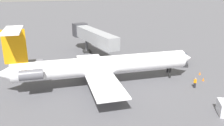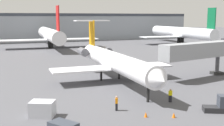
# 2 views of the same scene
# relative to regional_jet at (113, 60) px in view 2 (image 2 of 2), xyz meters

# --- Properties ---
(ground_plane) EXTENTS (400.00, 400.00, 0.10)m
(ground_plane) POSITION_rel_regional_jet_xyz_m (-0.89, -1.76, -3.50)
(ground_plane) COLOR #4C4C51
(regional_jet) EXTENTS (20.14, 31.96, 9.78)m
(regional_jet) POSITION_rel_regional_jet_xyz_m (0.00, 0.00, 0.00)
(regional_jet) COLOR white
(regional_jet) RESTS_ON ground_plane
(jet_bridge) EXTENTS (18.90, 6.46, 6.39)m
(jet_bridge) POSITION_rel_regional_jet_xyz_m (16.90, -2.74, 1.26)
(jet_bridge) COLOR gray
(jet_bridge) RESTS_ON ground_plane
(ground_crew_marshaller) EXTENTS (0.42, 0.48, 1.69)m
(ground_crew_marshaller) POSITION_rel_regional_jet_xyz_m (-5.49, -14.24, -2.59)
(ground_crew_marshaller) COLOR black
(ground_crew_marshaller) RESTS_ON ground_plane
(ground_crew_loader) EXTENTS (0.42, 0.29, 1.69)m
(ground_crew_loader) POSITION_rel_regional_jet_xyz_m (1.99, -13.72, -2.59)
(ground_crew_loader) COLOR black
(ground_crew_loader) RESTS_ON ground_plane
(cargo_container_uld) EXTENTS (3.08, 2.80, 1.68)m
(cargo_container_uld) POSITION_rel_regional_jet_xyz_m (-13.53, -13.06, -2.61)
(cargo_container_uld) COLOR silver
(cargo_container_uld) RESTS_ON ground_plane
(traffic_cone_near) EXTENTS (0.36, 0.36, 0.55)m
(traffic_cone_near) POSITION_rel_regional_jet_xyz_m (-3.52, -17.42, -3.17)
(traffic_cone_near) COLOR orange
(traffic_cone_near) RESTS_ON ground_plane
(traffic_cone_mid) EXTENTS (0.36, 0.36, 0.55)m
(traffic_cone_mid) POSITION_rel_regional_jet_xyz_m (7.87, -15.93, -3.17)
(traffic_cone_mid) COLOR orange
(traffic_cone_mid) RESTS_ON ground_plane
(traffic_cone_far) EXTENTS (0.36, 0.36, 0.55)m
(traffic_cone_far) POSITION_rel_regional_jet_xyz_m (-0.89, -18.70, -3.17)
(traffic_cone_far) COLOR orange
(traffic_cone_far) RESTS_ON ground_plane
(terminal_building) EXTENTS (145.44, 23.14, 11.89)m
(terminal_building) POSITION_rel_regional_jet_xyz_m (-0.89, 90.72, 2.51)
(terminal_building) COLOR #8C939E
(terminal_building) RESTS_ON ground_plane
(parked_airliner_west_mid) EXTENTS (32.79, 38.87, 13.53)m
(parked_airliner_west_mid) POSITION_rel_regional_jet_xyz_m (0.46, 55.61, 0.91)
(parked_airliner_west_mid) COLOR white
(parked_airliner_west_mid) RESTS_ON ground_plane
(parked_airliner_centre) EXTENTS (33.36, 39.60, 13.42)m
(parked_airliner_centre) POSITION_rel_regional_jet_xyz_m (51.24, 52.63, 0.86)
(parked_airliner_centre) COLOR silver
(parked_airliner_centre) RESTS_ON ground_plane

